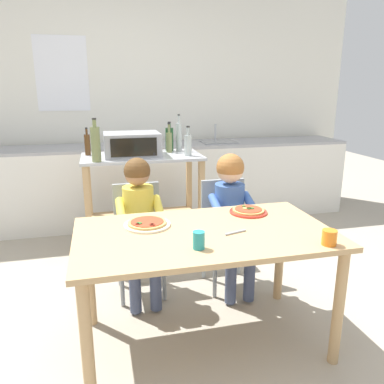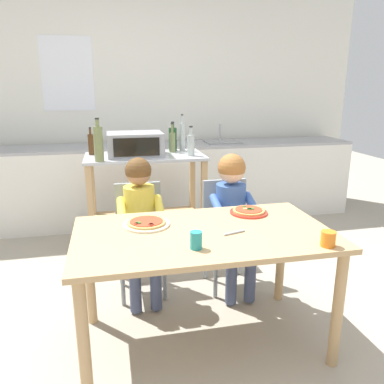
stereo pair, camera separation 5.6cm
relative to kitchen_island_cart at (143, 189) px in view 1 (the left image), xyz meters
name	(u,v)px [view 1 (the left image)]	position (x,y,z in m)	size (l,w,h in m)	color
ground_plane	(171,265)	(0.18, -0.37, -0.61)	(10.66, 10.66, 0.00)	#A89E8C
back_wall_tiled	(143,101)	(0.18, 1.29, 0.74)	(5.17, 0.13, 2.70)	white
kitchen_counter	(150,183)	(0.18, 0.88, -0.17)	(4.65, 0.60, 1.08)	silver
kitchen_island_cart	(143,189)	(0.00, 0.00, 0.00)	(1.06, 0.56, 0.92)	#B7BABF
toaster_oven	(132,144)	(-0.08, 0.00, 0.41)	(0.48, 0.38, 0.20)	#999BA0
bottle_clear_vinegar	(179,136)	(0.38, 0.17, 0.45)	(0.05, 0.05, 0.34)	#ADB7B2
bottle_slim_sauce	(169,141)	(0.27, 0.10, 0.41)	(0.05, 0.05, 0.27)	olive
bottle_squat_spirits	(169,139)	(0.29, 0.19, 0.42)	(0.08, 0.08, 0.27)	#1E4723
bottle_dark_olive_oil	(188,144)	(0.40, -0.11, 0.41)	(0.06, 0.06, 0.26)	#ADB7B2
bottle_brown_beer	(87,144)	(-0.47, 0.13, 0.41)	(0.05, 0.05, 0.25)	#4C2D14
bottle_tall_green_wine	(96,144)	(-0.39, -0.22, 0.46)	(0.08, 0.08, 0.35)	olive
dining_table	(205,247)	(0.18, -1.43, 0.02)	(1.45, 0.82, 0.72)	tan
dining_chair_left	(139,231)	(-0.12, -0.71, -0.13)	(0.36, 0.36, 0.81)	gray
dining_chair_right	(226,225)	(0.55, -0.76, -0.13)	(0.36, 0.36, 0.81)	gray
child_in_yellow_shirt	(140,213)	(-0.12, -0.84, 0.04)	(0.32, 0.42, 1.02)	#424C6B
child_in_blue_striped_shirt	(232,205)	(0.55, -0.87, 0.07)	(0.32, 0.42, 1.03)	#424C6B
pizza_plate_cream	(147,224)	(-0.12, -1.27, 0.12)	(0.27, 0.27, 0.03)	beige
pizza_plate_red_rimmed	(248,211)	(0.55, -1.19, 0.12)	(0.24, 0.24, 0.03)	red
drinking_cup_orange	(329,237)	(0.75, -1.77, 0.15)	(0.08, 0.08, 0.08)	orange
drinking_cup_teal	(199,240)	(0.09, -1.66, 0.15)	(0.06, 0.06, 0.09)	teal
serving_spoon	(236,232)	(0.34, -1.51, 0.11)	(0.01, 0.01, 0.14)	#B7BABF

